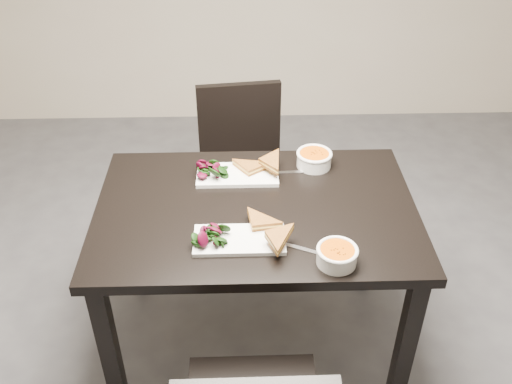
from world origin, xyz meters
TOP-DOWN VIEW (x-y plane):
  - table at (-0.18, 0.37)m, footprint 1.20×0.80m
  - chair_far at (-0.23, 1.12)m, footprint 0.47×0.47m
  - plate_near at (-0.25, 0.17)m, footprint 0.31×0.16m
  - sandwich_near at (-0.18, 0.19)m, footprint 0.17×0.14m
  - salad_near at (-0.35, 0.17)m, footprint 0.10×0.09m
  - soup_bowl_near at (0.07, 0.06)m, footprint 0.14×0.14m
  - cutlery_near at (-0.07, 0.14)m, footprint 0.17×0.09m
  - plate_far at (-0.25, 0.57)m, footprint 0.33×0.16m
  - sandwich_far at (-0.19, 0.56)m, footprint 0.20×0.19m
  - salad_far at (-0.35, 0.57)m, footprint 0.10×0.09m
  - soup_bowl_far at (0.06, 0.64)m, footprint 0.15×0.15m
  - cutlery_far at (-0.07, 0.59)m, footprint 0.18×0.02m

SIDE VIEW (x-z plane):
  - chair_far at x=-0.23m, z-range 0.06..0.91m
  - table at x=-0.18m, z-range 0.28..1.03m
  - cutlery_near at x=-0.07m, z-range 0.75..0.75m
  - cutlery_far at x=-0.07m, z-range 0.75..0.75m
  - plate_near at x=-0.25m, z-range 0.75..0.77m
  - plate_far at x=-0.25m, z-range 0.75..0.77m
  - soup_bowl_near at x=0.07m, z-range 0.75..0.82m
  - soup_bowl_far at x=0.06m, z-range 0.75..0.82m
  - salad_near at x=-0.35m, z-range 0.77..0.81m
  - salad_far at x=-0.35m, z-range 0.77..0.81m
  - sandwich_near at x=-0.18m, z-range 0.77..0.82m
  - sandwich_far at x=-0.19m, z-range 0.77..0.82m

